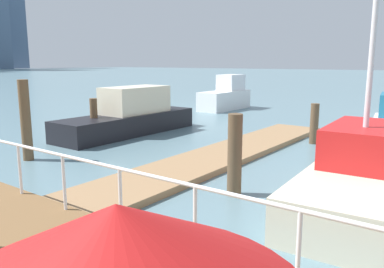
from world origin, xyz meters
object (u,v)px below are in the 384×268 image
moored_boat_0 (226,96)px  moored_boat_3 (362,173)px  moored_boat_2 (130,116)px  patio_umbrella (117,253)px

moored_boat_0 → moored_boat_3: size_ratio=0.68×
moored_boat_2 → moored_boat_3: bearing=-106.3°
moored_boat_2 → patio_umbrella: bearing=-134.7°
moored_boat_0 → moored_boat_3: moored_boat_3 is taller
moored_boat_0 → moored_boat_2: moored_boat_0 is taller
moored_boat_0 → moored_boat_3: 17.62m
moored_boat_2 → moored_boat_0: bearing=7.2°
patio_umbrella → moored_boat_3: bearing=5.1°
moored_boat_0 → moored_boat_2: bearing=-172.8°
patio_umbrella → moored_boat_0: bearing=30.4°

